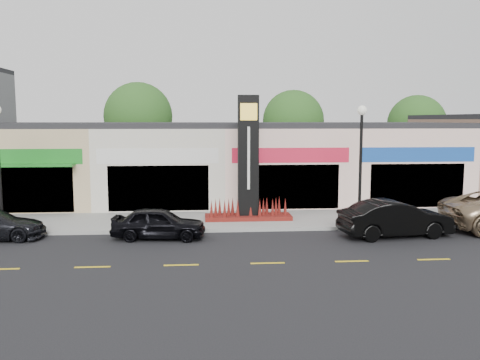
# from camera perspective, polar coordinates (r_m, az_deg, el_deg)

# --- Properties ---
(ground) EXTENTS (120.00, 120.00, 0.00)m
(ground) POSITION_cam_1_polar(r_m,az_deg,el_deg) (20.72, -6.32, -7.16)
(ground) COLOR black
(ground) RESTS_ON ground
(sidewalk) EXTENTS (52.00, 4.30, 0.15)m
(sidewalk) POSITION_cam_1_polar(r_m,az_deg,el_deg) (24.95, -6.01, -4.58)
(sidewalk) COLOR gray
(sidewalk) RESTS_ON ground
(curb) EXTENTS (52.00, 0.20, 0.15)m
(curb) POSITION_cam_1_polar(r_m,az_deg,el_deg) (22.75, -6.16, -5.70)
(curb) COLOR gray
(curb) RESTS_ON ground
(shop_beige) EXTENTS (7.00, 10.85, 4.80)m
(shop_beige) POSITION_cam_1_polar(r_m,az_deg,el_deg) (32.98, -20.68, 1.86)
(shop_beige) COLOR tan
(shop_beige) RESTS_ON ground
(shop_cream) EXTENTS (7.00, 10.01, 4.80)m
(shop_cream) POSITION_cam_1_polar(r_m,az_deg,el_deg) (31.76, -8.45, 2.06)
(shop_cream) COLOR beige
(shop_cream) RESTS_ON ground
(shop_pink_w) EXTENTS (7.00, 10.01, 4.80)m
(shop_pink_w) POSITION_cam_1_polar(r_m,az_deg,el_deg) (32.05, 4.14, 2.15)
(shop_pink_w) COLOR beige
(shop_pink_w) RESTS_ON ground
(shop_pink_e) EXTENTS (7.00, 10.01, 4.80)m
(shop_pink_e) POSITION_cam_1_polar(r_m,az_deg,el_deg) (33.82, 15.96, 2.15)
(shop_pink_e) COLOR beige
(shop_pink_e) RESTS_ON ground
(tree_rear_west) EXTENTS (5.20, 5.20, 7.83)m
(tree_rear_west) POSITION_cam_1_polar(r_m,az_deg,el_deg) (39.88, -11.35, 7.01)
(tree_rear_west) COLOR #382619
(tree_rear_west) RESTS_ON ground
(tree_rear_mid) EXTENTS (4.80, 4.80, 7.29)m
(tree_rear_mid) POSITION_cam_1_polar(r_m,az_deg,el_deg) (40.28, 5.99, 6.62)
(tree_rear_mid) COLOR #382619
(tree_rear_mid) RESTS_ON ground
(tree_rear_east) EXTENTS (4.60, 4.60, 6.94)m
(tree_rear_east) POSITION_cam_1_polar(r_m,az_deg,el_deg) (43.23, 19.20, 5.95)
(tree_rear_east) COLOR #382619
(tree_rear_east) RESTS_ON ground
(lamp_east_near) EXTENTS (0.44, 0.44, 5.47)m
(lamp_east_near) POSITION_cam_1_polar(r_m,az_deg,el_deg) (23.81, 13.41, 2.98)
(lamp_east_near) COLOR black
(lamp_east_near) RESTS_ON sidewalk
(pylon_sign) EXTENTS (4.20, 1.30, 6.00)m
(pylon_sign) POSITION_cam_1_polar(r_m,az_deg,el_deg) (24.56, 0.93, 0.47)
(pylon_sign) COLOR #510E0E
(pylon_sign) RESTS_ON sidewalk
(car_black_sedan) EXTENTS (1.96, 4.05, 1.33)m
(car_black_sedan) POSITION_cam_1_polar(r_m,az_deg,el_deg) (21.63, -9.10, -4.80)
(car_black_sedan) COLOR black
(car_black_sedan) RESTS_ON ground
(car_black_conv) EXTENTS (2.25, 4.94, 1.57)m
(car_black_conv) POSITION_cam_1_polar(r_m,az_deg,el_deg) (22.68, 17.06, -4.17)
(car_black_conv) COLOR black
(car_black_conv) RESTS_ON ground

